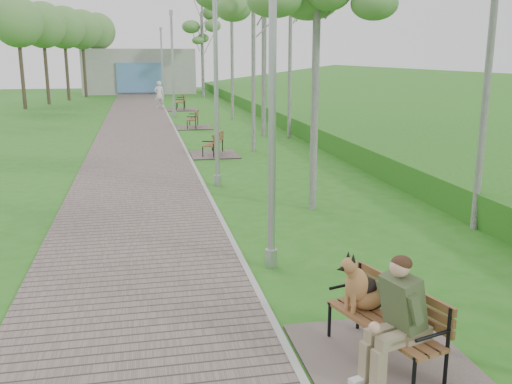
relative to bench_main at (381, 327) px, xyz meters
The scene contains 14 objects.
walkway 20.22m from the bench_main, 97.69° to the left, with size 3.50×67.00×0.04m, color #61534F.
kerb 20.06m from the bench_main, 92.73° to the left, with size 0.10×67.00×0.05m, color #999993.
embankment 21.58m from the bench_main, 59.21° to the left, with size 14.00×70.00×1.60m, color #3C7C29.
building_north 49.59m from the bench_main, 92.84° to the left, with size 10.00×5.20×4.00m.
bench_main is the anchor object (origin of this frame).
bench_second 14.35m from the bench_main, 90.33° to the left, with size 1.65×1.83×1.01m.
bench_third 22.30m from the bench_main, 90.17° to the left, with size 1.72×1.91×1.05m.
bench_far 31.89m from the bench_main, 89.93° to the left, with size 2.06×2.29×1.27m.
lamp_post_near 3.89m from the bench_main, 98.91° to the left, with size 0.21×0.21×5.30m.
lamp_post_second 9.72m from the bench_main, 93.47° to the left, with size 0.20×0.20×5.17m.
lamp_post_third 27.67m from the bench_main, 91.32° to the left, with size 0.23×0.23×5.87m.
lamp_post_far 40.94m from the bench_main, 90.97° to the left, with size 0.21×0.21×5.54m.
pedestrian_near 33.48m from the bench_main, 92.15° to the left, with size 0.65×0.42×1.78m, color silver.
birch_distant_a 43.72m from the bench_main, 86.39° to the left, with size 2.32×2.32×7.17m.
Camera 1 is at (-1.60, -4.02, 3.46)m, focal length 40.00 mm.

